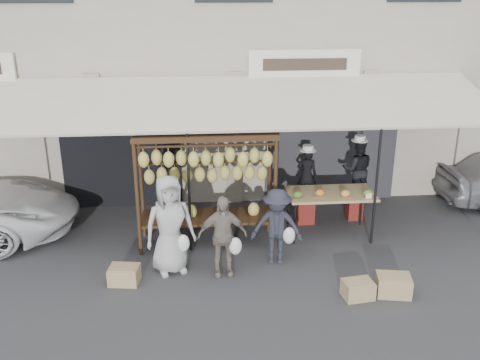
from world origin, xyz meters
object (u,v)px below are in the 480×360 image
object	(u,v)px
banana_rack	(206,167)
customer_mid	(222,236)
vendor_left	(307,175)
vendor_right	(357,169)
customer_left	(170,225)
customer_right	(277,227)
produce_table	(331,195)
crate_near_a	(358,289)
crate_near_b	(393,285)
crate_far	(124,275)

from	to	relation	value
banana_rack	customer_mid	world-z (taller)	banana_rack
vendor_left	customer_mid	world-z (taller)	vendor_left
vendor_right	customer_left	size ratio (longest dim) A/B	0.74
customer_mid	customer_right	distance (m)	1.04
vendor_right	customer_mid	world-z (taller)	vendor_right
customer_left	customer_mid	world-z (taller)	customer_left
produce_table	crate_near_a	size ratio (longest dim) A/B	3.60
crate_near_b	produce_table	bearing A→B (deg)	103.21
vendor_left	vendor_right	xyz separation A→B (m)	(1.10, 0.11, 0.05)
vendor_left	customer_mid	bearing A→B (deg)	55.61
banana_rack	crate_near_b	distance (m)	3.86
banana_rack	vendor_left	size ratio (longest dim) A/B	2.31
customer_mid	customer_right	world-z (taller)	customer_mid
banana_rack	crate_far	distance (m)	2.41
vendor_left	customer_left	bearing A→B (deg)	41.92
customer_left	customer_mid	bearing A→B (deg)	-29.53
banana_rack	customer_left	xyz separation A→B (m)	(-0.66, -0.96, -0.69)
produce_table	customer_mid	distance (m)	2.59
produce_table	customer_right	size ratio (longest dim) A/B	1.20
crate_near_b	customer_right	bearing A→B (deg)	145.43
produce_table	crate_near_a	distance (m)	2.40
banana_rack	vendor_left	distance (m)	2.31
produce_table	vendor_left	xyz separation A→B (m)	(-0.36, 0.65, 0.20)
produce_table	vendor_left	world-z (taller)	vendor_left
customer_left	customer_mid	xyz separation A→B (m)	(0.89, -0.18, -0.16)
vendor_right	customer_mid	xyz separation A→B (m)	(-2.94, -2.11, -0.39)
vendor_left	crate_near_b	world-z (taller)	vendor_left
vendor_right	crate_near_b	distance (m)	3.15
crate_far	vendor_right	bearing A→B (deg)	26.27
crate_far	customer_right	bearing A→B (deg)	10.46
banana_rack	vendor_right	bearing A→B (deg)	16.91
banana_rack	crate_near_a	xyz separation A→B (m)	(2.36, -2.08, -1.43)
customer_right	vendor_right	bearing A→B (deg)	52.74
produce_table	crate_far	bearing A→B (deg)	-158.61
vendor_left	crate_far	distance (m)	4.24
vendor_left	customer_mid	size ratio (longest dim) A/B	0.78
crate_near_b	crate_far	world-z (taller)	crate_near_b
customer_right	crate_near_b	size ratio (longest dim) A/B	2.63
customer_right	customer_left	bearing A→B (deg)	-165.35
customer_left	customer_right	xyz separation A→B (m)	(1.87, 0.14, -0.18)
vendor_left	customer_mid	distance (m)	2.75
vendor_left	vendor_right	world-z (taller)	vendor_right
crate_near_a	crate_far	world-z (taller)	crate_far
crate_near_a	produce_table	bearing A→B (deg)	88.09
customer_right	crate_far	xyz separation A→B (m)	(-2.66, -0.49, -0.56)
customer_left	customer_right	size ratio (longest dim) A/B	1.25
customer_right	crate_far	size ratio (longest dim) A/B	2.88
customer_left	crate_near_a	bearing A→B (deg)	-38.16
customer_mid	crate_near_b	distance (m)	2.93
vendor_left	crate_near_b	distance (m)	3.15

